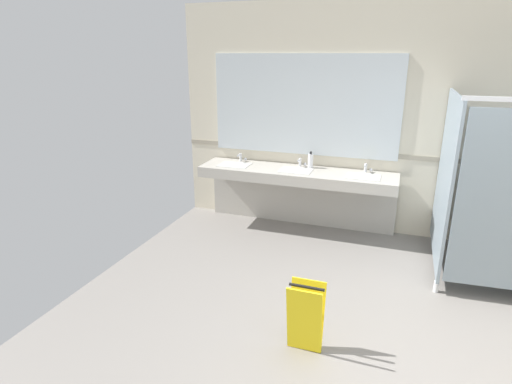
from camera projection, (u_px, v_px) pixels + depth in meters
wall_back at (430, 124)px, 5.15m from camera, size 6.53×0.12×2.94m
wall_back_tile_band at (425, 159)px, 5.22m from camera, size 6.53×0.01×0.06m
vanity_counter at (297, 184)px, 5.66m from camera, size 2.60×0.59×0.95m
mirror_panel at (304, 105)px, 5.53m from camera, size 2.50×0.02×1.31m
soap_dispenser at (311, 161)px, 5.59m from camera, size 0.07×0.07×0.22m
wet_floor_sign at (305, 317)px, 3.33m from camera, size 0.28×0.19×0.59m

